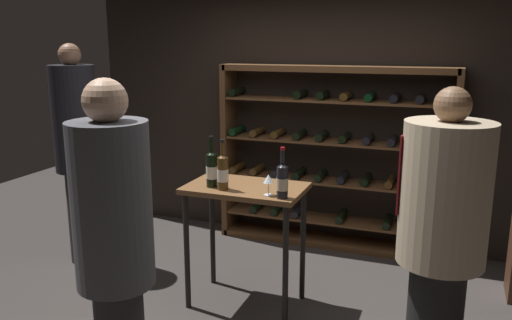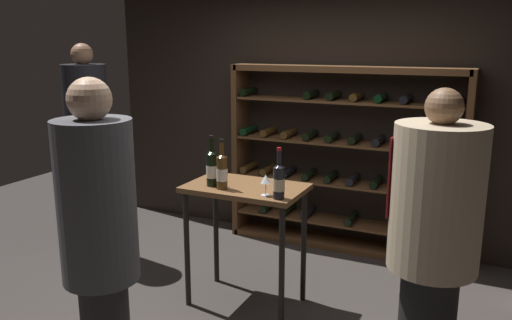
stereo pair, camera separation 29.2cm
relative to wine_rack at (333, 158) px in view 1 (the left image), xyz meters
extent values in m
plane|color=#383330|center=(-0.22, -1.69, -0.92)|extent=(9.81, 9.81, 0.00)
cube|color=black|center=(-0.22, 0.21, 0.52)|extent=(5.04, 0.10, 2.89)
cube|color=brown|center=(-1.14, 0.00, 0.00)|extent=(0.06, 0.32, 1.84)
cube|color=brown|center=(1.13, 0.00, 0.00)|extent=(0.06, 0.32, 1.84)
cube|color=brown|center=(-0.01, 0.00, 0.89)|extent=(2.27, 0.32, 0.06)
cube|color=brown|center=(-0.01, 0.00, -0.89)|extent=(2.27, 0.32, 0.06)
cube|color=brown|center=(-0.01, 0.00, -0.65)|extent=(2.19, 0.32, 0.02)
cylinder|color=black|center=(-0.81, 0.00, -0.60)|extent=(0.08, 0.30, 0.08)
cylinder|color=black|center=(-0.58, 0.00, -0.60)|extent=(0.08, 0.30, 0.08)
cylinder|color=black|center=(-0.35, 0.00, -0.60)|extent=(0.08, 0.30, 0.08)
cylinder|color=black|center=(0.11, 0.00, -0.60)|extent=(0.08, 0.30, 0.08)
cylinder|color=black|center=(0.57, 0.00, -0.60)|extent=(0.08, 0.30, 0.08)
cylinder|color=black|center=(0.80, 0.00, -0.60)|extent=(0.08, 0.30, 0.08)
cylinder|color=black|center=(1.03, 0.00, -0.60)|extent=(0.08, 0.30, 0.08)
cube|color=brown|center=(-0.01, 0.00, -0.24)|extent=(2.19, 0.32, 0.02)
cylinder|color=#4C3314|center=(-1.04, 0.00, -0.19)|extent=(0.08, 0.30, 0.08)
cylinder|color=#4C3314|center=(-0.81, 0.00, -0.19)|extent=(0.08, 0.30, 0.08)
cylinder|color=black|center=(-0.58, 0.00, -0.19)|extent=(0.08, 0.30, 0.08)
cylinder|color=black|center=(-0.35, 0.00, -0.19)|extent=(0.08, 0.30, 0.08)
cylinder|color=black|center=(-0.12, 0.00, -0.19)|extent=(0.08, 0.30, 0.08)
cylinder|color=black|center=(0.11, 0.00, -0.19)|extent=(0.08, 0.30, 0.08)
cylinder|color=black|center=(0.34, 0.00, -0.19)|extent=(0.08, 0.30, 0.08)
cylinder|color=#4C3314|center=(0.57, 0.00, -0.19)|extent=(0.08, 0.30, 0.08)
cylinder|color=black|center=(1.03, 0.00, -0.19)|extent=(0.08, 0.30, 0.08)
cube|color=brown|center=(-0.01, 0.00, 0.17)|extent=(2.19, 0.32, 0.02)
cylinder|color=black|center=(-1.04, 0.00, 0.22)|extent=(0.08, 0.30, 0.08)
cylinder|color=#4C3314|center=(-0.81, 0.00, 0.22)|extent=(0.08, 0.30, 0.08)
cylinder|color=#4C3314|center=(-0.58, 0.00, 0.22)|extent=(0.08, 0.30, 0.08)
cylinder|color=black|center=(-0.35, 0.00, 0.22)|extent=(0.08, 0.30, 0.08)
cylinder|color=black|center=(-0.12, 0.00, 0.22)|extent=(0.08, 0.30, 0.08)
cylinder|color=black|center=(0.11, 0.00, 0.22)|extent=(0.08, 0.30, 0.08)
cylinder|color=black|center=(0.34, 0.00, 0.22)|extent=(0.08, 0.30, 0.08)
cylinder|color=black|center=(0.57, 0.00, 0.22)|extent=(0.08, 0.30, 0.08)
cylinder|color=#4C3314|center=(0.80, 0.00, 0.22)|extent=(0.08, 0.30, 0.08)
cylinder|color=#4C3314|center=(1.03, 0.00, 0.22)|extent=(0.08, 0.30, 0.08)
cube|color=brown|center=(-0.01, 0.00, 0.58)|extent=(2.19, 0.32, 0.02)
cylinder|color=black|center=(-1.04, 0.00, 0.63)|extent=(0.08, 0.30, 0.08)
cylinder|color=black|center=(-0.35, 0.00, 0.63)|extent=(0.08, 0.30, 0.08)
cylinder|color=black|center=(-0.12, 0.00, 0.63)|extent=(0.08, 0.30, 0.08)
cylinder|color=#4C3314|center=(0.11, 0.00, 0.63)|extent=(0.08, 0.30, 0.08)
cylinder|color=black|center=(0.34, 0.00, 0.63)|extent=(0.08, 0.30, 0.08)
cylinder|color=black|center=(0.57, 0.00, 0.63)|extent=(0.08, 0.30, 0.08)
cylinder|color=black|center=(0.80, 0.00, 0.63)|extent=(0.08, 0.30, 0.08)
cylinder|color=black|center=(1.03, 0.00, 0.63)|extent=(0.08, 0.30, 0.08)
cube|color=brown|center=(-0.37, -1.45, 0.04)|extent=(0.91, 0.56, 0.04)
cylinder|color=black|center=(-0.77, -1.68, -0.45)|extent=(0.04, 0.04, 0.94)
cylinder|color=black|center=(0.04, -1.68, -0.45)|extent=(0.04, 0.04, 0.94)
cylinder|color=black|center=(-0.77, -1.22, -0.45)|extent=(0.04, 0.04, 0.94)
cylinder|color=black|center=(0.04, -1.22, -0.45)|extent=(0.04, 0.04, 0.94)
cylinder|color=tan|center=(1.07, -1.92, 0.29)|extent=(0.51, 0.51, 0.85)
sphere|color=brown|center=(1.07, -1.92, 0.80)|extent=(0.21, 0.21, 0.21)
cube|color=maroon|center=(0.82, -1.98, 0.39)|extent=(0.02, 0.05, 0.47)
cylinder|color=#2F2F2F|center=(-2.13, -1.23, -0.47)|extent=(0.26, 0.26, 0.89)
cylinder|color=black|center=(-2.13, -1.23, 0.46)|extent=(0.40, 0.40, 0.97)
sphere|color=#AD7A5B|center=(-2.13, -1.23, 1.03)|extent=(0.20, 0.20, 0.20)
cylinder|color=#4C4C51|center=(-0.53, -2.89, 0.32)|extent=(0.41, 0.41, 0.87)
sphere|color=tan|center=(-0.53, -2.89, 0.86)|extent=(0.23, 0.23, 0.23)
cylinder|color=black|center=(0.00, -1.65, 0.18)|extent=(0.08, 0.08, 0.23)
cone|color=black|center=(0.00, -1.65, 0.30)|extent=(0.08, 0.08, 0.03)
cylinder|color=black|center=(0.00, -1.65, 0.36)|extent=(0.03, 0.03, 0.10)
cylinder|color=maroon|center=(0.00, -1.65, 0.42)|extent=(0.03, 0.03, 0.02)
cylinder|color=#C6B28C|center=(0.00, -1.65, 0.17)|extent=(0.08, 0.08, 0.09)
cylinder|color=#4C3314|center=(-0.49, -1.61, 0.19)|extent=(0.08, 0.08, 0.25)
cone|color=#4C3314|center=(-0.49, -1.61, 0.32)|extent=(0.08, 0.08, 0.03)
cylinder|color=#4C3314|center=(-0.49, -1.61, 0.38)|extent=(0.03, 0.03, 0.09)
cylinder|color=black|center=(-0.49, -1.61, 0.43)|extent=(0.03, 0.03, 0.02)
cylinder|color=silver|center=(-0.49, -1.61, 0.17)|extent=(0.08, 0.08, 0.09)
cylinder|color=black|center=(-0.60, -1.57, 0.19)|extent=(0.08, 0.08, 0.25)
cone|color=black|center=(-0.60, -1.57, 0.33)|extent=(0.08, 0.08, 0.03)
cylinder|color=black|center=(-0.60, -1.57, 0.39)|extent=(0.03, 0.03, 0.10)
cylinder|color=black|center=(-0.60, -1.57, 0.45)|extent=(0.03, 0.03, 0.02)
cylinder|color=silver|center=(-0.60, -1.57, 0.18)|extent=(0.09, 0.09, 0.10)
cylinder|color=silver|center=(-0.12, -1.63, 0.07)|extent=(0.07, 0.07, 0.00)
cylinder|color=silver|center=(-0.12, -1.63, 0.11)|extent=(0.01, 0.01, 0.09)
cone|color=silver|center=(-0.12, -1.63, 0.19)|extent=(0.07, 0.07, 0.06)
cylinder|color=#590A14|center=(-0.12, -1.63, 0.17)|extent=(0.04, 0.04, 0.02)
camera|label=1|loc=(1.07, -4.99, 1.15)|focal=36.20mm
camera|label=2|loc=(1.34, -4.88, 1.15)|focal=36.20mm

